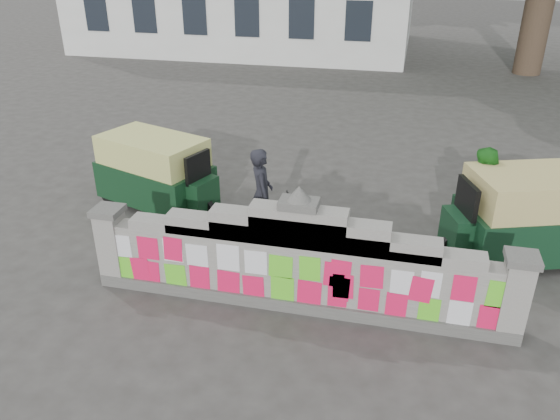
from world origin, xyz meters
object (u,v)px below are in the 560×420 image
at_px(rickshaw_left, 157,171).
at_px(rickshaw_right, 532,215).
at_px(cyclist_rider, 262,207).
at_px(pedestrian, 480,198).
at_px(cyclist_bike, 262,224).

height_order(rickshaw_left, rickshaw_right, rickshaw_right).
distance_m(cyclist_rider, pedestrian, 3.88).
bearing_deg(rickshaw_right, rickshaw_left, -23.11).
bearing_deg(cyclist_rider, cyclist_bike, -0.00).
bearing_deg(cyclist_bike, pedestrian, -96.05).
height_order(cyclist_bike, rickshaw_right, rickshaw_right).
height_order(cyclist_bike, pedestrian, pedestrian).
height_order(cyclist_rider, rickshaw_left, cyclist_rider).
xyz_separation_m(cyclist_bike, rickshaw_right, (4.57, 0.75, 0.34)).
relative_size(cyclist_rider, rickshaw_left, 0.60).
bearing_deg(rickshaw_left, cyclist_rider, -5.57).
relative_size(cyclist_bike, rickshaw_right, 0.63).
xyz_separation_m(cyclist_bike, pedestrian, (3.73, 1.06, 0.43)).
xyz_separation_m(cyclist_rider, rickshaw_left, (-2.56, 1.20, -0.06)).
height_order(pedestrian, rickshaw_left, pedestrian).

